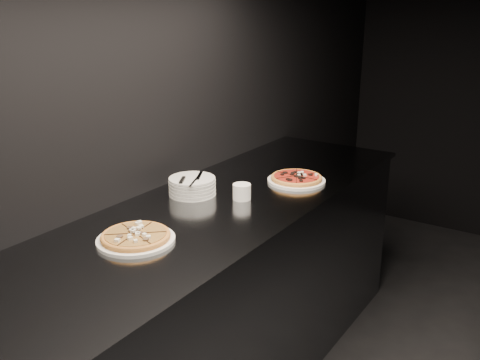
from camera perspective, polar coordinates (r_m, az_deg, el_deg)
The scene contains 7 objects.
wall_left at distance 2.47m, azimuth -9.00°, elevation 9.91°, with size 0.02×5.00×2.80m, color black.
counter at distance 2.56m, azimuth -1.67°, elevation -11.98°, with size 0.74×2.44×0.92m.
pizza_mushroom at distance 2.00m, azimuth -11.06°, elevation -6.00°, with size 0.32×0.32×0.03m.
pizza_tomato at distance 2.63m, azimuth 6.03°, elevation 0.16°, with size 0.28×0.28×0.03m.
plate_stack at distance 2.45m, azimuth -5.12°, elevation -0.64°, with size 0.21×0.21×0.08m.
cutlery at distance 2.42m, azimuth -5.23°, elevation 0.17°, with size 0.09×0.22×0.01m.
ramekin at distance 2.38m, azimuth 0.19°, elevation -1.21°, with size 0.08×0.08×0.07m.
Camera 1 is at (-0.84, -1.80, 1.75)m, focal length 40.00 mm.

